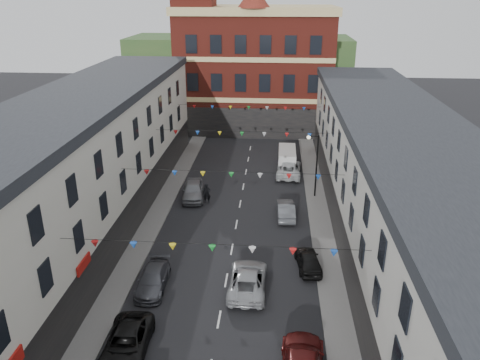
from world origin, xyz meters
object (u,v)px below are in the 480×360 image
(car_left_e, at_px, (193,190))
(car_right_d, at_px, (308,260))
(street_lamp, at_px, (314,158))
(car_right_f, at_px, (289,168))
(white_van, at_px, (287,159))
(car_left_c, at_px, (127,343))
(car_left_d, at_px, (153,279))
(car_right_e, at_px, (286,210))
(moving_car, at_px, (248,280))
(pedestrian, at_px, (207,193))

(car_left_e, distance_m, car_right_d, 14.89)
(street_lamp, height_order, car_right_f, street_lamp)
(car_right_d, bearing_deg, white_van, -93.13)
(street_lamp, distance_m, white_van, 8.47)
(car_left_c, relative_size, car_right_d, 1.28)
(street_lamp, bearing_deg, car_left_d, -126.36)
(car_left_e, bearing_deg, car_right_e, -27.22)
(car_right_f, distance_m, moving_car, 20.53)
(car_right_d, relative_size, white_van, 0.81)
(car_left_c, distance_m, car_right_e, 18.90)
(car_left_c, distance_m, pedestrian, 19.17)
(car_left_d, height_order, pedestrian, pedestrian)
(street_lamp, relative_size, car_left_d, 1.37)
(car_right_e, bearing_deg, car_right_f, -95.24)
(car_right_f, relative_size, white_van, 1.13)
(car_left_c, relative_size, car_left_e, 1.04)
(car_right_d, height_order, car_right_f, car_right_f)
(car_left_e, relative_size, car_right_e, 1.14)
(street_lamp, relative_size, pedestrian, 3.22)
(car_right_f, height_order, moving_car, car_right_f)
(car_right_d, bearing_deg, street_lamp, -101.50)
(car_left_c, xyz_separation_m, pedestrian, (1.52, 19.11, 0.26))
(white_van, bearing_deg, car_right_f, -85.48)
(car_left_d, distance_m, pedestrian, 13.28)
(street_lamp, xyz_separation_m, pedestrian, (-9.55, -2.01, -2.97))
(car_right_f, bearing_deg, car_left_c, 73.84)
(car_left_d, distance_m, white_van, 24.53)
(car_left_c, relative_size, car_right_f, 0.91)
(moving_car, bearing_deg, car_right_d, -145.25)
(car_right_e, relative_size, car_right_f, 0.77)
(car_left_c, bearing_deg, car_left_e, 86.66)
(street_lamp, xyz_separation_m, white_van, (-2.23, 7.65, -2.87))
(car_left_d, height_order, moving_car, moving_car)
(car_left_d, relative_size, car_right_e, 1.07)
(car_right_e, bearing_deg, car_right_d, 97.74)
(street_lamp, bearing_deg, car_right_d, -94.95)
(car_left_c, bearing_deg, car_right_f, 68.24)
(car_left_d, relative_size, car_right_d, 1.16)
(white_van, bearing_deg, car_left_c, -106.74)
(car_left_d, bearing_deg, car_right_f, 64.49)
(white_van, bearing_deg, street_lamp, -73.41)
(pedestrian, bearing_deg, white_van, 41.81)
(street_lamp, distance_m, car_left_e, 11.45)
(car_left_e, bearing_deg, car_left_d, -97.09)
(white_van, bearing_deg, pedestrian, -126.81)
(car_right_d, distance_m, pedestrian, 13.21)
(street_lamp, relative_size, car_left_e, 1.29)
(car_right_d, xyz_separation_m, car_right_e, (-1.45, 7.86, 0.03))
(car_right_e, bearing_deg, car_left_c, 60.34)
(car_right_f, bearing_deg, car_right_e, 90.01)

